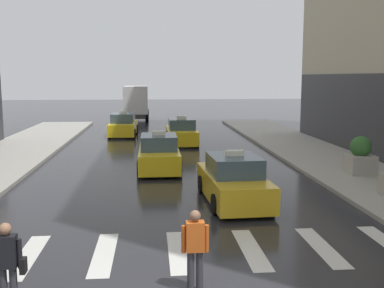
{
  "coord_description": "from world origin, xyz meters",
  "views": [
    {
      "loc": [
        -0.61,
        -7.73,
        4.23
      ],
      "look_at": [
        0.77,
        8.0,
        1.92
      ],
      "focal_mm": 43.03,
      "sensor_mm": 36.0,
      "label": 1
    }
  ],
  "objects": [
    {
      "name": "box_truck",
      "position": [
        -2.09,
        37.39,
        1.85
      ],
      "size": [
        2.3,
        7.55,
        3.35
      ],
      "color": "#2D2D2D",
      "rests_on": "ground"
    },
    {
      "name": "crosswalk_markings",
      "position": [
        -0.0,
        3.0,
        0.0
      ],
      "size": [
        11.3,
        2.8,
        0.01
      ],
      "color": "silver",
      "rests_on": "ground"
    },
    {
      "name": "taxi_second",
      "position": [
        -0.31,
        13.05,
        0.72
      ],
      "size": [
        1.93,
        4.54,
        1.8
      ],
      "color": "yellow",
      "rests_on": "ground"
    },
    {
      "name": "taxi_fourth",
      "position": [
        -2.68,
        25.68,
        0.72
      ],
      "size": [
        2.03,
        4.59,
        1.8
      ],
      "color": "yellow",
      "rests_on": "ground"
    },
    {
      "name": "taxi_third",
      "position": [
        1.25,
        21.11,
        0.72
      ],
      "size": [
        1.96,
        4.55,
        1.8
      ],
      "color": "yellow",
      "rests_on": "ground"
    },
    {
      "name": "pedestrian_with_handbag",
      "position": [
        -3.23,
        0.42,
        0.93
      ],
      "size": [
        0.6,
        0.24,
        1.65
      ],
      "color": "#333338",
      "rests_on": "ground"
    },
    {
      "name": "pedestrian_plain_coat",
      "position": [
        0.21,
        0.91,
        0.94
      ],
      "size": [
        0.55,
        0.24,
        1.65
      ],
      "color": "#333338",
      "rests_on": "ground"
    },
    {
      "name": "planter_mid_block",
      "position": [
        8.2,
        10.8,
        0.87
      ],
      "size": [
        1.1,
        1.1,
        1.6
      ],
      "color": "#A8A399",
      "rests_on": "curb_right"
    },
    {
      "name": "taxi_lead",
      "position": [
        2.11,
        7.3,
        0.72
      ],
      "size": [
        2.1,
        4.62,
        1.8
      ],
      "color": "gold",
      "rests_on": "ground"
    }
  ]
}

